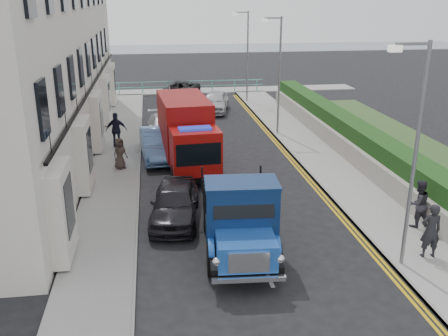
% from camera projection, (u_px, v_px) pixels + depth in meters
% --- Properties ---
extents(ground, '(120.00, 120.00, 0.00)m').
position_uv_depth(ground, '(255.00, 246.00, 17.11)').
color(ground, black).
rests_on(ground, ground).
extents(pavement_west, '(2.40, 38.00, 0.12)m').
position_uv_depth(pavement_west, '(116.00, 167.00, 24.79)').
color(pavement_west, gray).
rests_on(pavement_west, ground).
extents(pavement_east, '(2.60, 38.00, 0.12)m').
position_uv_depth(pavement_east, '(319.00, 157.00, 26.23)').
color(pavement_east, gray).
rests_on(pavement_east, ground).
extents(promenade, '(30.00, 2.50, 0.12)m').
position_uv_depth(promenade, '(189.00, 91.00, 44.19)').
color(promenade, gray).
rests_on(promenade, ground).
extents(sea_plane, '(120.00, 120.00, 0.00)m').
position_uv_depth(sea_plane, '(172.00, 53.00, 73.17)').
color(sea_plane, slate).
rests_on(sea_plane, ground).
extents(terrace_west, '(6.31, 30.20, 14.25)m').
position_uv_depth(terrace_west, '(26.00, 15.00, 25.60)').
color(terrace_west, silver).
rests_on(terrace_west, ground).
extents(garden_east, '(1.45, 28.00, 1.75)m').
position_uv_depth(garden_east, '(355.00, 141.00, 26.21)').
color(garden_east, '#B2AD9E').
rests_on(garden_east, ground).
extents(seafront_railing, '(13.00, 0.08, 1.11)m').
position_uv_depth(seafront_railing, '(189.00, 87.00, 43.27)').
color(seafront_railing, '#59B2A5').
rests_on(seafront_railing, ground).
extents(lamp_near, '(1.23, 0.18, 7.00)m').
position_uv_depth(lamp_near, '(413.00, 146.00, 14.50)').
color(lamp_near, slate).
rests_on(lamp_near, ground).
extents(lamp_mid, '(1.23, 0.18, 7.00)m').
position_uv_depth(lamp_mid, '(278.00, 69.00, 29.45)').
color(lamp_mid, slate).
rests_on(lamp_mid, ground).
extents(lamp_far, '(1.23, 0.18, 7.00)m').
position_uv_depth(lamp_far, '(246.00, 51.00, 38.79)').
color(lamp_far, slate).
rests_on(lamp_far, ground).
extents(bedford_lorry, '(2.62, 5.83, 2.69)m').
position_uv_depth(bedford_lorry, '(241.00, 224.00, 15.94)').
color(bedford_lorry, black).
rests_on(bedford_lorry, ground).
extents(red_lorry, '(2.68, 6.61, 3.39)m').
position_uv_depth(red_lorry, '(186.00, 132.00, 24.42)').
color(red_lorry, black).
rests_on(red_lorry, ground).
extents(parked_car_front, '(2.26, 4.46, 1.46)m').
position_uv_depth(parked_car_front, '(175.00, 202.00, 18.86)').
color(parked_car_front, black).
rests_on(parked_car_front, ground).
extents(parked_car_mid, '(2.01, 4.79, 1.54)m').
position_uv_depth(parked_car_mid, '(158.00, 144.00, 26.10)').
color(parked_car_mid, '#5177AD').
rests_on(parked_car_mid, ground).
extents(parked_car_rear, '(2.20, 4.76, 1.35)m').
position_uv_depth(parked_car_rear, '(165.00, 127.00, 29.78)').
color(parked_car_rear, '#BABABF').
rests_on(parked_car_rear, ground).
extents(seafront_car_left, '(3.81, 5.46, 1.38)m').
position_uv_depth(seafront_car_left, '(182.00, 88.00, 42.02)').
color(seafront_car_left, black).
rests_on(seafront_car_left, ground).
extents(seafront_car_right, '(2.75, 4.72, 1.51)m').
position_uv_depth(seafront_car_right, '(215.00, 101.00, 36.53)').
color(seafront_car_right, '#BCBDC1').
rests_on(seafront_car_right, ground).
extents(pedestrian_east_near, '(0.70, 0.49, 1.84)m').
position_uv_depth(pedestrian_east_near, '(431.00, 231.00, 15.90)').
color(pedestrian_east_near, black).
rests_on(pedestrian_east_near, pavement_east).
extents(pedestrian_east_far, '(0.96, 0.81, 1.79)m').
position_uv_depth(pedestrian_east_far, '(418.00, 203.00, 18.04)').
color(pedestrian_east_far, '#2C2932').
rests_on(pedestrian_east_far, pavement_east).
extents(pedestrian_west_near, '(1.14, 0.47, 1.94)m').
position_uv_depth(pedestrian_west_near, '(116.00, 130.00, 27.53)').
color(pedestrian_west_near, '#1A1D2F').
rests_on(pedestrian_west_near, pavement_west).
extents(pedestrian_west_far, '(0.89, 0.85, 1.53)m').
position_uv_depth(pedestrian_west_far, '(120.00, 153.00, 24.14)').
color(pedestrian_west_far, '#3A2F2A').
rests_on(pedestrian_west_far, pavement_west).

